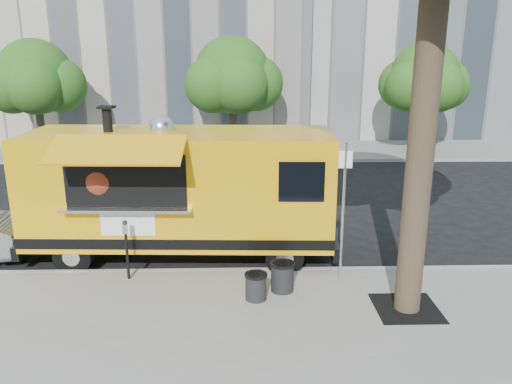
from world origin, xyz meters
TOP-DOWN VIEW (x-y plane):
  - ground at (0.00, 0.00)m, footprint 120.00×120.00m
  - sidewalk at (0.00, -4.00)m, footprint 60.00×6.00m
  - curb at (0.00, -0.93)m, footprint 60.00×0.14m
  - far_sidewalk at (0.00, 13.50)m, footprint 60.00×5.00m
  - tree_well at (2.60, -2.80)m, footprint 1.20×1.20m
  - far_tree_a at (-10.00, 12.30)m, footprint 3.42×3.42m
  - far_tree_b at (-1.00, 12.70)m, footprint 3.60×3.60m
  - far_tree_c at (8.00, 12.40)m, footprint 3.24×3.24m
  - sign_post at (1.55, -1.55)m, footprint 0.28×0.06m
  - parking_meter at (-3.00, -1.35)m, footprint 0.11×0.11m
  - food_truck at (-2.03, 0.17)m, footprint 7.49×3.57m
  - trash_bin_left at (-0.27, -2.34)m, footprint 0.45×0.45m
  - trash_bin_right at (0.28, -1.99)m, footprint 0.51×0.51m

SIDE VIEW (x-z plane):
  - ground at x=0.00m, z-range 0.00..0.00m
  - sidewalk at x=0.00m, z-range 0.00..0.15m
  - curb at x=0.00m, z-range -0.01..0.15m
  - far_sidewalk at x=0.00m, z-range 0.00..0.15m
  - tree_well at x=2.60m, z-range 0.14..0.17m
  - trash_bin_left at x=-0.27m, z-range 0.17..0.71m
  - trash_bin_right at x=0.28m, z-range 0.17..0.78m
  - parking_meter at x=-3.00m, z-range 0.31..1.65m
  - food_truck at x=-2.03m, z-range -0.11..3.56m
  - sign_post at x=1.55m, z-range 0.35..3.35m
  - far_tree_c at x=8.00m, z-range 1.11..6.32m
  - far_tree_a at x=-10.00m, z-range 1.10..6.45m
  - far_tree_b at x=-1.00m, z-range 1.08..6.58m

